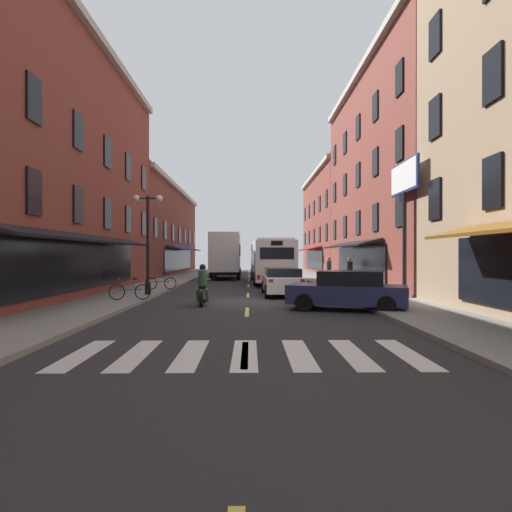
# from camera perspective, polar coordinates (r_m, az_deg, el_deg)

# --- Properties ---
(ground_plane) EXTENTS (34.80, 80.00, 0.10)m
(ground_plane) POSITION_cam_1_polar(r_m,az_deg,el_deg) (18.85, -1.12, -6.18)
(ground_plane) COLOR #28282B
(lane_centre_dashes) EXTENTS (0.14, 73.90, 0.01)m
(lane_centre_dashes) POSITION_cam_1_polar(r_m,az_deg,el_deg) (18.60, -1.12, -6.10)
(lane_centre_dashes) COLOR #DBCC4C
(lane_centre_dashes) RESTS_ON ground
(crosswalk_near) EXTENTS (7.10, 2.80, 0.01)m
(crosswalk_near) POSITION_cam_1_polar(r_m,az_deg,el_deg) (8.97, -1.49, -12.85)
(crosswalk_near) COLOR silver
(crosswalk_near) RESTS_ON ground
(sidewalk_left) EXTENTS (3.00, 80.00, 0.14)m
(sidewalk_left) POSITION_cam_1_polar(r_m,az_deg,el_deg) (19.77, -18.56, -5.54)
(sidewalk_left) COLOR gray
(sidewalk_left) RESTS_ON ground
(sidewalk_right) EXTENTS (3.00, 80.00, 0.14)m
(sidewalk_right) POSITION_cam_1_polar(r_m,az_deg,el_deg) (19.71, 16.39, -5.56)
(sidewalk_right) COLOR gray
(sidewalk_right) RESTS_ON ground
(billboard_sign) EXTENTS (0.40, 3.23, 6.10)m
(billboard_sign) POSITION_cam_1_polar(r_m,az_deg,el_deg) (20.61, 19.09, 7.96)
(billboard_sign) COLOR black
(billboard_sign) RESTS_ON sidewalk_right
(transit_bus) EXTENTS (2.82, 11.28, 3.10)m
(transit_bus) POSITION_cam_1_polar(r_m,az_deg,el_deg) (31.28, 1.92, -0.60)
(transit_bus) COLOR white
(transit_bus) RESTS_ON ground
(box_truck) EXTENTS (2.52, 7.69, 3.83)m
(box_truck) POSITION_cam_1_polar(r_m,az_deg,el_deg) (36.84, -4.02, 0.07)
(box_truck) COLOR white
(box_truck) RESTS_ON ground
(sedan_near) EXTENTS (4.59, 3.10, 1.44)m
(sedan_near) POSITION_cam_1_polar(r_m,az_deg,el_deg) (16.11, 12.12, -4.48)
(sedan_near) COLOR navy
(sedan_near) RESTS_ON ground
(sedan_mid) EXTENTS (2.02, 4.63, 1.42)m
(sedan_mid) POSITION_cam_1_polar(r_m,az_deg,el_deg) (48.49, -3.30, -1.42)
(sedan_mid) COLOR silver
(sedan_mid) RESTS_ON ground
(sedan_far) EXTENTS (1.99, 4.43, 1.37)m
(sedan_far) POSITION_cam_1_polar(r_m,az_deg,el_deg) (21.56, 3.50, -3.36)
(sedan_far) COLOR silver
(sedan_far) RESTS_ON ground
(motorcycle_rider) EXTENTS (0.62, 2.07, 1.66)m
(motorcycle_rider) POSITION_cam_1_polar(r_m,az_deg,el_deg) (17.50, -7.08, -4.17)
(motorcycle_rider) COLOR black
(motorcycle_rider) RESTS_ON ground
(bicycle_near) EXTENTS (1.71, 0.48, 0.91)m
(bicycle_near) POSITION_cam_1_polar(r_m,az_deg,el_deg) (24.12, -12.51, -3.49)
(bicycle_near) COLOR black
(bicycle_near) RESTS_ON sidewalk_left
(bicycle_mid) EXTENTS (1.70, 0.48, 0.91)m
(bicycle_mid) POSITION_cam_1_polar(r_m,az_deg,el_deg) (18.85, -16.37, -4.50)
(bicycle_mid) COLOR black
(bicycle_mid) RESTS_ON sidewalk_left
(pedestrian_near) EXTENTS (0.37, 0.52, 1.72)m
(pedestrian_near) POSITION_cam_1_polar(r_m,az_deg,el_deg) (32.27, 9.65, -1.60)
(pedestrian_near) COLOR #33663F
(pedestrian_near) RESTS_ON sidewalk_right
(pedestrian_mid) EXTENTS (0.36, 0.36, 1.73)m
(pedestrian_mid) POSITION_cam_1_polar(r_m,az_deg,el_deg) (26.75, 12.32, -2.00)
(pedestrian_mid) COLOR black
(pedestrian_mid) RESTS_ON sidewalk_right
(street_lamp_twin) EXTENTS (1.42, 0.32, 4.75)m
(street_lamp_twin) POSITION_cam_1_polar(r_m,az_deg,el_deg) (21.13, -14.16, 2.19)
(street_lamp_twin) COLOR black
(street_lamp_twin) RESTS_ON sidewalk_left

